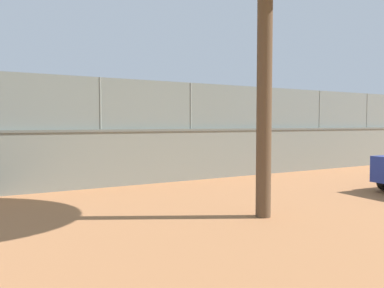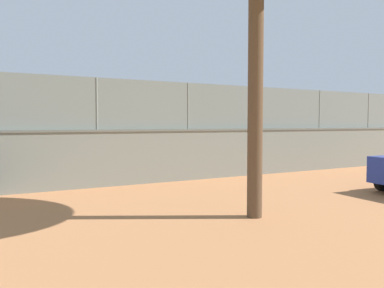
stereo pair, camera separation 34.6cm
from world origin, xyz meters
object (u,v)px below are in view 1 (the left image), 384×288
Objects in this scene: player_crossing_court at (168,139)px; courtside_bench at (374,152)px; player_near_wall_returning at (115,151)px; sports_ball at (192,133)px.

player_crossing_court reaches higher than courtside_bench.
courtside_bench is at bearing 128.17° from player_crossing_court.
player_near_wall_returning is (6.43, 7.76, -0.10)m from player_crossing_court.
player_crossing_court reaches higher than sports_ball.
courtside_bench is (-14.30, 2.26, -0.40)m from player_near_wall_returning.
player_near_wall_returning is at bearing 50.37° from player_crossing_court.
player_near_wall_returning is at bearing 41.44° from sports_ball.
player_crossing_court is 19.57× the size of sports_ball.
sports_ball is at bearing 145.00° from player_crossing_court.
player_crossing_court is at bearing -51.83° from courtside_bench.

